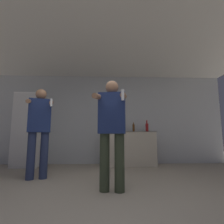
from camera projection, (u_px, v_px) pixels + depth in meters
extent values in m
plane|color=gray|center=(100.00, 210.00, 1.83)|extent=(14.00, 14.00, 0.00)
cube|color=#B2B7BC|center=(104.00, 119.00, 5.11)|extent=(7.00, 0.06, 2.55)
cube|color=silver|center=(103.00, 51.00, 3.73)|extent=(7.00, 3.62, 0.05)
cube|color=white|center=(30.00, 130.00, 4.62)|extent=(0.65, 0.68, 1.88)
cube|color=silver|center=(24.00, 129.00, 4.28)|extent=(0.62, 0.01, 1.81)
cylinder|color=#99999E|center=(33.00, 125.00, 4.28)|extent=(0.02, 0.02, 0.85)
cube|color=#BCB29E|center=(128.00, 148.00, 4.70)|extent=(1.42, 0.58, 0.88)
cube|color=#676256|center=(128.00, 132.00, 4.76)|extent=(1.45, 0.61, 0.01)
cylinder|color=maroon|center=(147.00, 128.00, 4.72)|extent=(0.08, 0.08, 0.22)
cylinder|color=maroon|center=(147.00, 122.00, 4.74)|extent=(0.03, 0.03, 0.08)
sphere|color=maroon|center=(147.00, 121.00, 4.75)|extent=(0.03, 0.03, 0.03)
cylinder|color=#563314|center=(134.00, 128.00, 4.71)|extent=(0.06, 0.06, 0.20)
cylinder|color=#563314|center=(134.00, 123.00, 4.73)|extent=(0.02, 0.02, 0.05)
sphere|color=silver|center=(134.00, 122.00, 4.73)|extent=(0.02, 0.02, 0.02)
cylinder|color=#563314|center=(108.00, 128.00, 4.68)|extent=(0.09, 0.09, 0.19)
cylinder|color=#563314|center=(108.00, 123.00, 4.70)|extent=(0.04, 0.04, 0.09)
sphere|color=black|center=(108.00, 121.00, 4.71)|extent=(0.04, 0.04, 0.04)
cylinder|color=#38422D|center=(105.00, 162.00, 2.49)|extent=(0.14, 0.14, 0.80)
cylinder|color=#38422D|center=(119.00, 162.00, 2.46)|extent=(0.14, 0.14, 0.80)
cube|color=navy|center=(112.00, 113.00, 2.58)|extent=(0.42, 0.26, 0.60)
sphere|color=#9E7051|center=(112.00, 87.00, 2.63)|extent=(0.19, 0.19, 0.19)
cylinder|color=#9E7051|center=(97.00, 96.00, 2.45)|extent=(0.13, 0.38, 0.14)
cylinder|color=#9E7051|center=(124.00, 96.00, 2.40)|extent=(0.13, 0.38, 0.14)
cube|color=white|center=(123.00, 95.00, 2.22)|extent=(0.04, 0.04, 0.14)
cylinder|color=navy|center=(31.00, 156.00, 3.16)|extent=(0.14, 0.14, 0.84)
cylinder|color=navy|center=(44.00, 155.00, 3.23)|extent=(0.14, 0.14, 0.84)
cube|color=navy|center=(40.00, 116.00, 3.30)|extent=(0.44, 0.31, 0.63)
sphere|color=#9E7051|center=(41.00, 94.00, 3.35)|extent=(0.20, 0.20, 0.20)
cylinder|color=#9E7051|center=(29.00, 101.00, 3.12)|extent=(0.17, 0.32, 0.13)
cylinder|color=#9E7051|center=(51.00, 103.00, 3.25)|extent=(0.17, 0.32, 0.13)
cube|color=white|center=(51.00, 103.00, 3.11)|extent=(0.05, 0.05, 0.14)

